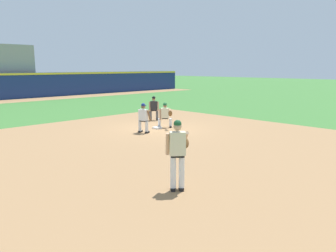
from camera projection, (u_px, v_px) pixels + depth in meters
ground_plane at (157, 129)px, 17.05m from camera, size 160.00×160.00×0.00m
infield_dirt_patch at (164, 149)px, 12.77m from camera, size 18.00×18.00×0.01m
warning_track_strip at (13, 101)px, 30.98m from camera, size 48.00×3.20×0.01m
first_base_bag at (157, 128)px, 17.05m from camera, size 0.38×0.38×0.09m
baseball at (169, 153)px, 12.03m from camera, size 0.07×0.07×0.07m
pitcher at (178, 151)px, 8.35m from camera, size 0.85×0.54×1.86m
first_baseman at (165, 114)px, 17.19m from camera, size 0.71×1.09×1.34m
baserunner at (143, 117)px, 15.83m from camera, size 0.54×0.65×1.46m
umpire at (154, 107)px, 19.62m from camera, size 0.68×0.66×1.46m
outfield_wall at (4, 85)px, 32.13m from camera, size 48.00×0.54×2.60m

